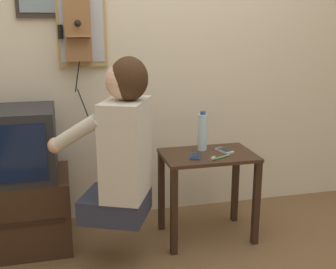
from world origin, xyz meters
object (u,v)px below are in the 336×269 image
at_px(cell_phone_held, 195,156).
at_px(toothbrush, 219,157).
at_px(cell_phone_spare, 224,151).
at_px(wall_mirror, 81,15).
at_px(television, 13,144).
at_px(person, 122,144).
at_px(water_bottle, 203,132).
at_px(wall_phone_antique, 77,27).

xyz_separation_m(cell_phone_held, toothbrush, (0.14, -0.06, 0.00)).
bearing_deg(cell_phone_spare, wall_mirror, 133.15).
xyz_separation_m(television, cell_phone_spare, (1.32, -0.13, -0.10)).
relative_size(cell_phone_spare, toothbrush, 0.93).
bearing_deg(person, cell_phone_spare, -49.39).
height_order(wall_mirror, toothbrush, wall_mirror).
bearing_deg(television, cell_phone_spare, -5.70).
bearing_deg(water_bottle, cell_phone_spare, -28.06).
distance_m(wall_mirror, cell_phone_spare, 1.29).
bearing_deg(cell_phone_spare, person, 177.58).
bearing_deg(water_bottle, person, -154.04).
bearing_deg(wall_phone_antique, cell_phone_spare, -24.94).
relative_size(cell_phone_held, water_bottle, 0.53).
bearing_deg(toothbrush, water_bottle, -13.54).
distance_m(television, wall_mirror, 0.94).
relative_size(wall_phone_antique, cell_phone_held, 6.11).
bearing_deg(cell_phone_spare, water_bottle, 132.95).
xyz_separation_m(person, wall_mirror, (-0.16, 0.66, 0.71)).
distance_m(wall_phone_antique, cell_phone_spare, 1.25).
relative_size(wall_mirror, cell_phone_held, 4.90).
distance_m(cell_phone_held, water_bottle, 0.20).
xyz_separation_m(cell_phone_held, water_bottle, (0.09, 0.14, 0.12)).
bearing_deg(cell_phone_held, wall_phone_antique, 164.76).
bearing_deg(person, wall_phone_antique, 40.97).
height_order(wall_phone_antique, toothbrush, wall_phone_antique).
bearing_deg(toothbrush, cell_phone_held, 38.81).
relative_size(wall_phone_antique, toothbrush, 5.72).
bearing_deg(wall_mirror, person, -76.49).
height_order(water_bottle, toothbrush, water_bottle).
height_order(television, cell_phone_spare, television).
height_order(person, wall_mirror, wall_mirror).
height_order(wall_phone_antique, cell_phone_spare, wall_phone_antique).
height_order(person, television, person).
bearing_deg(cell_phone_spare, wall_phone_antique, 136.07).
distance_m(wall_phone_antique, water_bottle, 1.06).
bearing_deg(cell_phone_held, wall_mirror, 161.24).
bearing_deg(wall_phone_antique, wall_mirror, 53.48).
height_order(person, toothbrush, person).
distance_m(cell_phone_spare, toothbrush, 0.16).
bearing_deg(wall_mirror, toothbrush, -37.26).
height_order(person, cell_phone_spare, person).
distance_m(television, cell_phone_held, 1.12).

